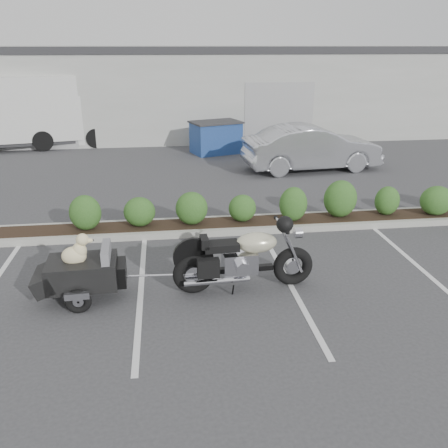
{
  "coord_description": "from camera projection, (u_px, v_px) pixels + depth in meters",
  "views": [
    {
      "loc": [
        -0.98,
        -8.2,
        4.12
      ],
      "look_at": [
        0.15,
        0.55,
        0.75
      ],
      "focal_mm": 38.0,
      "sensor_mm": 36.0,
      "label": 1
    }
  ],
  "objects": [
    {
      "name": "dumpster",
      "position": [
        216.0,
        137.0,
        18.81
      ],
      "size": [
        2.21,
        1.83,
        1.25
      ],
      "rotation": [
        0.0,
        0.0,
        0.32
      ],
      "color": "navy",
      "rests_on": "ground"
    },
    {
      "name": "sedan",
      "position": [
        312.0,
        148.0,
        16.24
      ],
      "size": [
        4.8,
        2.05,
        1.54
      ],
      "primitive_type": "imported",
      "rotation": [
        0.0,
        0.0,
        1.66
      ],
      "color": "#BBBCC3",
      "rests_on": "ground"
    },
    {
      "name": "planter_kerb",
      "position": [
        251.0,
        224.0,
        11.32
      ],
      "size": [
        12.0,
        1.0,
        0.15
      ],
      "primitive_type": "cube",
      "color": "#9E9E93",
      "rests_on": "ground"
    },
    {
      "name": "pet_trailer",
      "position": [
        82.0,
        271.0,
        8.02
      ],
      "size": [
        2.03,
        1.13,
        1.21
      ],
      "rotation": [
        0.0,
        0.0,
        0.04
      ],
      "color": "black",
      "rests_on": "ground"
    },
    {
      "name": "delivery_truck",
      "position": [
        45.0,
        113.0,
        19.82
      ],
      "size": [
        6.61,
        3.15,
        2.9
      ],
      "rotation": [
        0.0,
        0.0,
        0.18
      ],
      "color": "silver",
      "rests_on": "ground"
    },
    {
      "name": "motorcycle",
      "position": [
        244.0,
        259.0,
        8.3
      ],
      "size": [
        2.54,
        0.86,
        1.46
      ],
      "rotation": [
        0.0,
        0.0,
        0.04
      ],
      "color": "black",
      "rests_on": "ground"
    },
    {
      "name": "ground",
      "position": [
        220.0,
        270.0,
        9.19
      ],
      "size": [
        90.0,
        90.0,
        0.0
      ],
      "primitive_type": "plane",
      "color": "#38383A",
      "rests_on": "ground"
    },
    {
      "name": "building",
      "position": [
        180.0,
        88.0,
        24.22
      ],
      "size": [
        26.0,
        10.0,
        4.0
      ],
      "primitive_type": "cube",
      "color": "#9EA099",
      "rests_on": "ground"
    }
  ]
}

